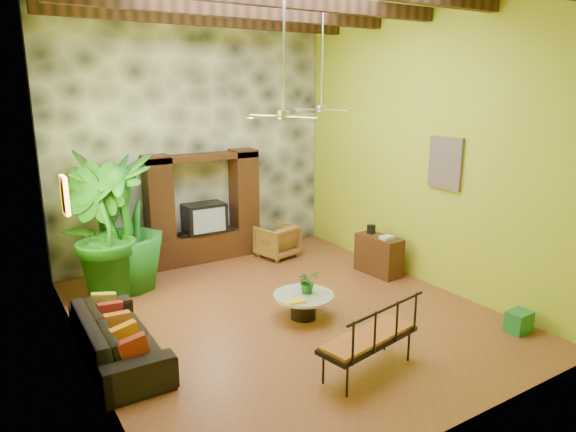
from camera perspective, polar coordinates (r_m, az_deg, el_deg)
ground at (r=8.55m, az=-0.66°, el=-10.59°), size 7.00×7.00×0.00m
back_wall at (r=10.97m, az=-10.39°, el=8.23°), size 6.00×0.02×5.00m
left_wall at (r=6.80m, az=-22.87°, el=3.95°), size 0.02×7.00×5.00m
right_wall at (r=9.74m, az=14.65°, el=7.31°), size 0.02×7.00×5.00m
stone_accent_wall at (r=10.91m, az=-10.27°, el=8.21°), size 5.98×0.10×4.98m
entertainment_center at (r=10.89m, az=-9.32°, el=0.04°), size 2.40×0.55×2.30m
ceiling_fan_front at (r=7.33m, az=-0.43°, el=12.77°), size 1.28×1.28×1.86m
ceiling_fan_back at (r=9.66m, az=3.78°, el=13.04°), size 1.28×1.28×1.86m
wall_art_mask at (r=7.85m, az=-23.55°, el=2.12°), size 0.06×0.32×0.55m
wall_art_painting at (r=9.34m, az=17.08°, el=5.64°), size 0.06×0.70×0.90m
sofa at (r=7.40m, az=-18.35°, el=-12.63°), size 0.91×2.27×0.66m
wicker_armchair at (r=11.11m, az=-1.23°, el=-2.78°), size 0.91×0.92×0.70m
tall_plant_a at (r=10.03m, az=-20.15°, el=-0.19°), size 1.52×1.58×2.50m
tall_plant_b at (r=9.36m, az=-20.14°, el=-1.68°), size 1.50×1.61×2.33m
tall_plant_c at (r=9.58m, az=-17.69°, el=-0.80°), size 1.56×1.56×2.44m
coffee_table at (r=8.25m, az=1.72°, el=-9.61°), size 0.96×0.96×0.40m
centerpiece_plant at (r=8.19m, az=2.20°, el=-7.27°), size 0.35×0.31×0.37m
yellow_tray at (r=7.91m, az=0.89°, el=-9.42°), size 0.30×0.24×0.03m
iron_bench at (r=6.70m, az=9.39°, el=-12.97°), size 1.52×0.79×0.57m
side_console at (r=10.25m, az=10.04°, el=-4.29°), size 0.49×0.98×0.76m
green_bin at (r=8.59m, az=24.27°, el=-10.64°), size 0.38×0.29×0.32m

